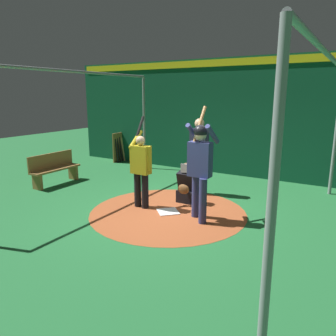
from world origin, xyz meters
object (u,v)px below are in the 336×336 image
(batter, at_px, (200,163))
(catcher, at_px, (187,187))
(baseball_0, at_px, (145,197))
(umpire, at_px, (199,152))
(visitor, at_px, (141,167))
(bat_rack, at_px, (120,148))
(bench, at_px, (54,169))
(home_plate, at_px, (168,211))

(batter, height_order, catcher, batter)
(catcher, distance_m, baseball_0, 1.05)
(umpire, xyz_separation_m, visitor, (1.51, -0.64, -0.15))
(catcher, height_order, bat_rack, bat_rack)
(batter, xyz_separation_m, bench, (-0.32, -4.52, -0.71))
(catcher, height_order, visitor, visitor)
(home_plate, relative_size, bat_rack, 0.40)
(home_plate, bearing_deg, bench, -94.24)
(home_plate, height_order, umpire, umpire)
(umpire, bearing_deg, baseball_0, -41.89)
(home_plate, height_order, batter, batter)
(baseball_0, bearing_deg, bench, -85.97)
(visitor, height_order, baseball_0, visitor)
(batter, relative_size, bat_rack, 2.09)
(home_plate, bearing_deg, visitor, -88.06)
(home_plate, xyz_separation_m, batter, (0.04, 0.73, 1.14))
(home_plate, distance_m, batter, 1.35)
(batter, distance_m, visitor, 1.41)
(catcher, distance_m, umpire, 1.00)
(visitor, bearing_deg, batter, 90.42)
(batter, relative_size, umpire, 1.18)
(batter, bearing_deg, baseball_0, -107.56)
(batter, height_order, baseball_0, batter)
(home_plate, relative_size, baseball_0, 5.68)
(bench, height_order, baseball_0, bench)
(umpire, height_order, visitor, visitor)
(visitor, distance_m, bat_rack, 5.10)
(batter, bearing_deg, bench, -94.08)
(home_plate, distance_m, umpire, 1.82)
(home_plate, xyz_separation_m, umpire, (-1.49, -0.02, 1.04))
(catcher, bearing_deg, batter, 40.31)
(catcher, height_order, baseball_0, catcher)
(visitor, distance_m, baseball_0, 1.03)
(visitor, relative_size, bench, 1.34)
(baseball_0, bearing_deg, home_plate, 62.42)
(visitor, height_order, bench, visitor)
(batter, height_order, umpire, batter)
(batter, xyz_separation_m, visitor, (-0.02, -1.39, -0.24))
(visitor, bearing_deg, bench, -94.32)
(home_plate, xyz_separation_m, baseball_0, (-0.48, -0.92, 0.03))
(batter, relative_size, bench, 1.50)
(visitor, xyz_separation_m, baseball_0, (-0.50, -0.26, -0.86))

